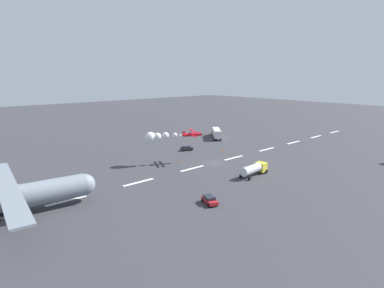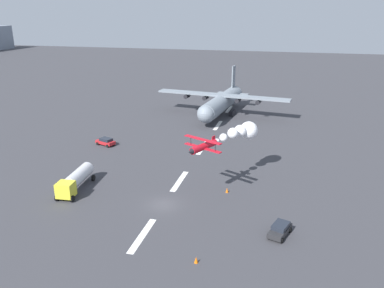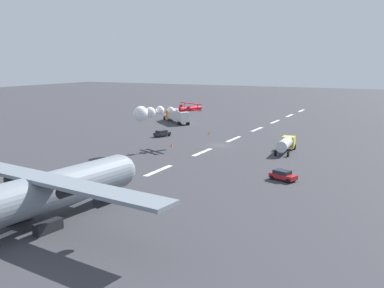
% 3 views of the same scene
% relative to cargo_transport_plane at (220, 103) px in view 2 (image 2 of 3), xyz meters
% --- Properties ---
extents(ground_plane, '(440.00, 440.00, 0.00)m').
position_rel_cargo_transport_plane_xyz_m(ground_plane, '(-50.15, -1.05, -3.53)').
color(ground_plane, '#38383D').
rests_on(ground_plane, ground).
extents(runway_stripe_4, '(8.00, 0.90, 0.01)m').
position_rel_cargo_transport_plane_xyz_m(runway_stripe_4, '(-58.45, -1.05, -3.53)').
color(runway_stripe_4, white).
rests_on(runway_stripe_4, ground).
extents(runway_stripe_5, '(8.00, 0.90, 0.01)m').
position_rel_cargo_transport_plane_xyz_m(runway_stripe_5, '(-41.86, -1.05, -3.53)').
color(runway_stripe_5, white).
rests_on(runway_stripe_5, ground).
extents(runway_stripe_6, '(8.00, 0.90, 0.01)m').
position_rel_cargo_transport_plane_xyz_m(runway_stripe_6, '(-25.26, -1.05, -3.53)').
color(runway_stripe_6, white).
rests_on(runway_stripe_6, ground).
extents(runway_stripe_7, '(8.00, 0.90, 0.01)m').
position_rel_cargo_transport_plane_xyz_m(runway_stripe_7, '(-8.67, -1.05, -3.53)').
color(runway_stripe_7, white).
rests_on(runway_stripe_7, ground).
extents(runway_stripe_8, '(8.00, 0.90, 0.01)m').
position_rel_cargo_transport_plane_xyz_m(runway_stripe_8, '(7.92, -1.05, -3.53)').
color(runway_stripe_8, white).
rests_on(runway_stripe_8, ground).
extents(cargo_transport_plane, '(27.83, 35.48, 11.53)m').
position_rel_cargo_transport_plane_xyz_m(cargo_transport_plane, '(0.00, 0.00, 0.00)').
color(cargo_transport_plane, gray).
rests_on(cargo_transport_plane, ground).
extents(stunt_biplane_red, '(14.96, 9.87, 2.95)m').
position_rel_cargo_transport_plane_xyz_m(stunt_biplane_red, '(-38.23, -9.89, 4.28)').
color(stunt_biplane_red, red).
extents(fuel_tanker_truck, '(8.97, 3.39, 2.90)m').
position_rel_cargo_transport_plane_xyz_m(fuel_tanker_truck, '(-49.04, 13.55, -1.79)').
color(fuel_tanker_truck, yellow).
rests_on(fuel_tanker_truck, ground).
extents(followme_car_yellow, '(4.39, 3.03, 1.52)m').
position_rel_cargo_transport_plane_xyz_m(followme_car_yellow, '(-54.09, -17.56, -2.72)').
color(followme_car_yellow, '#262628').
rests_on(followme_car_yellow, ground).
extents(airport_staff_sedan, '(3.04, 4.40, 1.52)m').
position_rel_cargo_transport_plane_xyz_m(airport_staff_sedan, '(-28.61, 18.65, -2.72)').
color(airport_staff_sedan, '#B21E23').
rests_on(airport_staff_sedan, ground).
extents(traffic_cone_near, '(0.44, 0.44, 0.75)m').
position_rel_cargo_transport_plane_xyz_m(traffic_cone_near, '(-62.10, -8.84, -3.16)').
color(traffic_cone_near, orange).
rests_on(traffic_cone_near, ground).
extents(traffic_cone_far, '(0.44, 0.44, 0.75)m').
position_rel_cargo_transport_plane_xyz_m(traffic_cone_far, '(-44.00, -9.24, -3.16)').
color(traffic_cone_far, orange).
rests_on(traffic_cone_far, ground).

